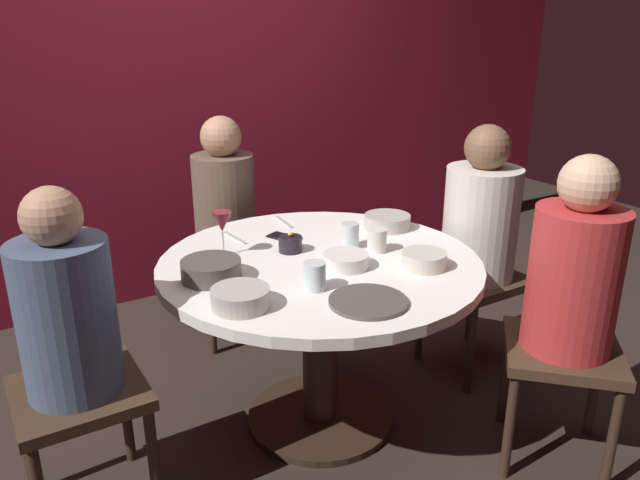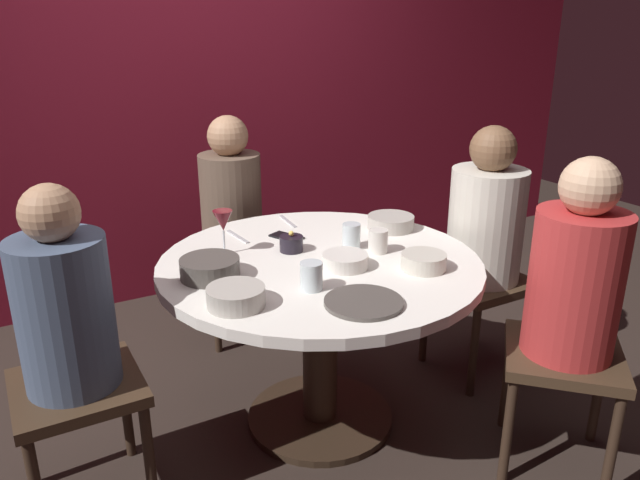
{
  "view_description": "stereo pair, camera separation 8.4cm",
  "coord_description": "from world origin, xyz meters",
  "px_view_note": "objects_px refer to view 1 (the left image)",
  "views": [
    {
      "loc": [
        -1.13,
        -1.84,
        1.59
      ],
      "look_at": [
        0.0,
        0.0,
        0.8
      ],
      "focal_mm": 34.49,
      "sensor_mm": 36.0,
      "label": 1
    },
    {
      "loc": [
        -1.06,
        -1.89,
        1.59
      ],
      "look_at": [
        0.0,
        0.0,
        0.8
      ],
      "focal_mm": 34.49,
      "sensor_mm": 36.0,
      "label": 2
    }
  ],
  "objects_px": {
    "seated_diner_front_right": "(573,282)",
    "bowl_small_white": "(424,260)",
    "cell_phone": "(284,237)",
    "bowl_rice_portion": "(387,222)",
    "cup_by_left_diner": "(377,240)",
    "seated_diner_back": "(225,204)",
    "bowl_sauce_side": "(211,270)",
    "dining_table": "(320,299)",
    "wine_glass": "(222,224)",
    "bowl_salad_center": "(346,260)",
    "dinner_plate": "(368,301)",
    "cup_near_candle": "(350,236)",
    "candle_holder": "(290,244)",
    "bowl_serving_large": "(240,298)",
    "cup_by_right_diner": "(314,276)",
    "seated_diner_left": "(68,323)",
    "seated_diner_right": "(480,224)"
  },
  "relations": [
    {
      "from": "wine_glass",
      "to": "bowl_salad_center",
      "type": "height_order",
      "value": "wine_glass"
    },
    {
      "from": "seated_diner_right",
      "to": "bowl_rice_portion",
      "type": "xyz_separation_m",
      "value": [
        -0.4,
        0.17,
        0.03
      ]
    },
    {
      "from": "seated_diner_front_right",
      "to": "candle_holder",
      "type": "xyz_separation_m",
      "value": [
        -0.69,
        0.78,
        0.03
      ]
    },
    {
      "from": "dining_table",
      "to": "dinner_plate",
      "type": "xyz_separation_m",
      "value": [
        -0.07,
        -0.4,
        0.17
      ]
    },
    {
      "from": "seated_diner_back",
      "to": "bowl_small_white",
      "type": "xyz_separation_m",
      "value": [
        0.29,
        -1.17,
        0.04
      ]
    },
    {
      "from": "dining_table",
      "to": "seated_diner_front_right",
      "type": "xyz_separation_m",
      "value": [
        0.64,
        -0.64,
        0.17
      ]
    },
    {
      "from": "wine_glass",
      "to": "bowl_small_white",
      "type": "distance_m",
      "value": 0.77
    },
    {
      "from": "seated_diner_front_right",
      "to": "dinner_plate",
      "type": "xyz_separation_m",
      "value": [
        -0.71,
        0.24,
        0.01
      ]
    },
    {
      "from": "cell_phone",
      "to": "cup_near_candle",
      "type": "height_order",
      "value": "cup_near_candle"
    },
    {
      "from": "cup_by_right_diner",
      "to": "cell_phone",
      "type": "bearing_deg",
      "value": 72.82
    },
    {
      "from": "seated_diner_front_right",
      "to": "bowl_sauce_side",
      "type": "bearing_deg",
      "value": 12.08
    },
    {
      "from": "candle_holder",
      "to": "wine_glass",
      "type": "xyz_separation_m",
      "value": [
        -0.24,
        0.1,
        0.1
      ]
    },
    {
      "from": "wine_glass",
      "to": "bowl_small_white",
      "type": "bearing_deg",
      "value": -40.78
    },
    {
      "from": "wine_glass",
      "to": "bowl_rice_portion",
      "type": "bearing_deg",
      "value": -5.4
    },
    {
      "from": "seated_diner_back",
      "to": "candle_holder",
      "type": "xyz_separation_m",
      "value": [
        -0.05,
        -0.77,
        0.04
      ]
    },
    {
      "from": "dinner_plate",
      "to": "cup_near_candle",
      "type": "height_order",
      "value": "cup_near_candle"
    },
    {
      "from": "dinner_plate",
      "to": "seated_diner_left",
      "type": "bearing_deg",
      "value": 154.52
    },
    {
      "from": "dining_table",
      "to": "bowl_sauce_side",
      "type": "relative_size",
      "value": 5.82
    },
    {
      "from": "bowl_rice_portion",
      "to": "cup_near_candle",
      "type": "xyz_separation_m",
      "value": [
        -0.28,
        -0.12,
        0.02
      ]
    },
    {
      "from": "bowl_small_white",
      "to": "cell_phone",
      "type": "bearing_deg",
      "value": 117.58
    },
    {
      "from": "seated_diner_right",
      "to": "bowl_serving_large",
      "type": "relative_size",
      "value": 6.18
    },
    {
      "from": "seated_diner_front_right",
      "to": "bowl_small_white",
      "type": "relative_size",
      "value": 7.09
    },
    {
      "from": "bowl_serving_large",
      "to": "bowl_salad_center",
      "type": "xyz_separation_m",
      "value": [
        0.47,
        0.1,
        -0.01
      ]
    },
    {
      "from": "dining_table",
      "to": "bowl_serving_large",
      "type": "relative_size",
      "value": 6.53
    },
    {
      "from": "bowl_serving_large",
      "to": "bowl_salad_center",
      "type": "relative_size",
      "value": 1.11
    },
    {
      "from": "seated_diner_left",
      "to": "seated_diner_back",
      "type": "relative_size",
      "value": 0.99
    },
    {
      "from": "seated_diner_right",
      "to": "bowl_salad_center",
      "type": "xyz_separation_m",
      "value": [
        -0.8,
        -0.11,
        0.03
      ]
    },
    {
      "from": "dinner_plate",
      "to": "bowl_small_white",
      "type": "bearing_deg",
      "value": 21.64
    },
    {
      "from": "dinner_plate",
      "to": "cup_by_left_diner",
      "type": "xyz_separation_m",
      "value": [
        0.3,
        0.36,
        0.04
      ]
    },
    {
      "from": "bowl_salad_center",
      "to": "cup_near_candle",
      "type": "height_order",
      "value": "cup_near_candle"
    },
    {
      "from": "seated_diner_front_right",
      "to": "dinner_plate",
      "type": "distance_m",
      "value": 0.74
    },
    {
      "from": "cell_phone",
      "to": "cup_by_left_diner",
      "type": "distance_m",
      "value": 0.4
    },
    {
      "from": "bowl_small_white",
      "to": "cup_by_left_diner",
      "type": "xyz_separation_m",
      "value": [
        -0.05,
        0.22,
        0.02
      ]
    },
    {
      "from": "seated_diner_right",
      "to": "cup_near_candle",
      "type": "distance_m",
      "value": 0.68
    },
    {
      "from": "bowl_rice_portion",
      "to": "cup_by_left_diner",
      "type": "xyz_separation_m",
      "value": [
        -0.21,
        -0.21,
        0.02
      ]
    },
    {
      "from": "dining_table",
      "to": "cup_by_right_diner",
      "type": "xyz_separation_m",
      "value": [
        -0.16,
        -0.22,
        0.21
      ]
    },
    {
      "from": "bowl_sauce_side",
      "to": "bowl_rice_portion",
      "type": "relative_size",
      "value": 1.05
    },
    {
      "from": "seated_diner_left",
      "to": "candle_holder",
      "type": "xyz_separation_m",
      "value": [
        0.86,
        0.14,
        0.05
      ]
    },
    {
      "from": "seated_diner_right",
      "to": "cup_by_right_diner",
      "type": "xyz_separation_m",
      "value": [
        -1.0,
        -0.22,
        0.05
      ]
    },
    {
      "from": "cup_near_candle",
      "to": "bowl_serving_large",
      "type": "bearing_deg",
      "value": -156.37
    },
    {
      "from": "dining_table",
      "to": "seated_diner_left",
      "type": "bearing_deg",
      "value": 180.0
    },
    {
      "from": "seated_diner_front_right",
      "to": "cup_by_right_diner",
      "type": "relative_size",
      "value": 12.07
    },
    {
      "from": "seated_diner_left",
      "to": "cup_near_candle",
      "type": "distance_m",
      "value": 1.08
    },
    {
      "from": "wine_glass",
      "to": "cell_phone",
      "type": "relative_size",
      "value": 1.26
    },
    {
      "from": "seated_diner_front_right",
      "to": "cup_near_candle",
      "type": "xyz_separation_m",
      "value": [
        -0.47,
        0.69,
        0.05
      ]
    },
    {
      "from": "dining_table",
      "to": "candle_holder",
      "type": "xyz_separation_m",
      "value": [
        -0.05,
        0.14,
        0.2
      ]
    },
    {
      "from": "bowl_salad_center",
      "to": "cup_by_right_diner",
      "type": "bearing_deg",
      "value": -151.27
    },
    {
      "from": "wine_glass",
      "to": "bowl_serving_large",
      "type": "height_order",
      "value": "wine_glass"
    },
    {
      "from": "dinner_plate",
      "to": "seated_diner_front_right",
      "type": "bearing_deg",
      "value": -18.58
    },
    {
      "from": "bowl_serving_large",
      "to": "cup_near_candle",
      "type": "xyz_separation_m",
      "value": [
        0.59,
        0.26,
        0.02
      ]
    }
  ]
}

